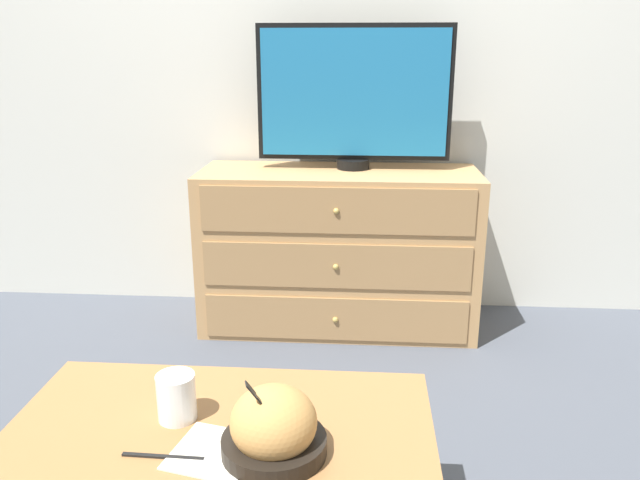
% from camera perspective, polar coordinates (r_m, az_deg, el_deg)
% --- Properties ---
extents(ground_plane, '(12.00, 12.00, 0.00)m').
position_cam_1_polar(ground_plane, '(3.16, 0.67, -5.59)').
color(ground_plane, '#474C56').
extents(wall_back, '(12.00, 0.05, 2.60)m').
position_cam_1_polar(wall_back, '(2.94, 0.80, 18.70)').
color(wall_back, silver).
rests_on(wall_back, ground_plane).
extents(dresser, '(1.21, 0.47, 0.71)m').
position_cam_1_polar(dresser, '(2.79, 1.67, -0.89)').
color(dresser, tan).
rests_on(dresser, ground_plane).
extents(tv, '(0.83, 0.14, 0.61)m').
position_cam_1_polar(tv, '(2.72, 3.15, 13.05)').
color(tv, black).
rests_on(tv, dresser).
extents(coffee_table, '(0.98, 0.52, 0.39)m').
position_cam_1_polar(coffee_table, '(1.54, -8.95, -17.86)').
color(coffee_table, '#9E6B3D').
rests_on(coffee_table, ground_plane).
extents(takeout_bowl, '(0.22, 0.22, 0.19)m').
position_cam_1_polar(takeout_bowl, '(1.37, -4.25, -16.81)').
color(takeout_bowl, black).
rests_on(takeout_bowl, coffee_table).
extents(drink_cup, '(0.09, 0.09, 0.11)m').
position_cam_1_polar(drink_cup, '(1.53, -12.97, -14.03)').
color(drink_cup, beige).
rests_on(drink_cup, coffee_table).
extents(napkin, '(0.21, 0.21, 0.00)m').
position_cam_1_polar(napkin, '(1.42, -9.65, -18.55)').
color(napkin, silver).
rests_on(napkin, coffee_table).
extents(knife, '(0.18, 0.02, 0.01)m').
position_cam_1_polar(knife, '(1.43, -14.16, -18.65)').
color(knife, black).
rests_on(knife, coffee_table).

